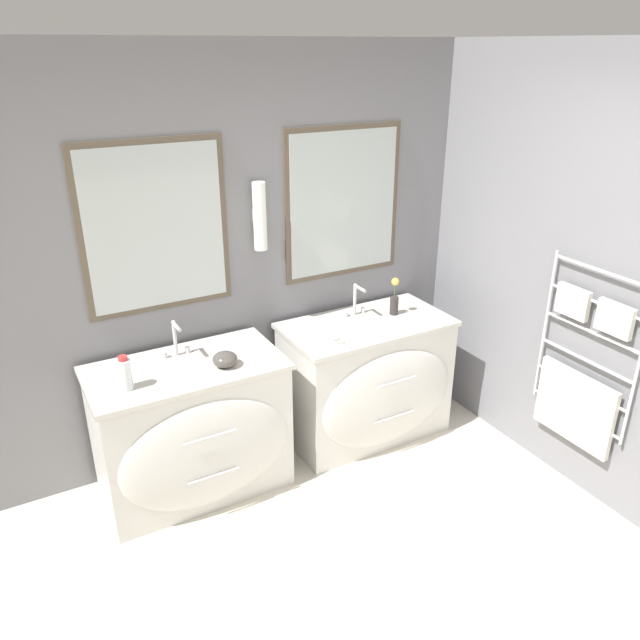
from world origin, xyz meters
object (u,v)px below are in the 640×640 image
(vanity_right, at_px, (368,380))
(flower_vase, at_px, (394,300))
(toiletry_bottle, at_px, (125,374))
(amenity_bowl, at_px, (225,359))
(vanity_left, at_px, (193,431))

(vanity_right, xyz_separation_m, flower_vase, (0.24, 0.07, 0.53))
(toiletry_bottle, bearing_deg, flower_vase, 4.07)
(toiletry_bottle, bearing_deg, amenity_bowl, -1.47)
(flower_vase, bearing_deg, amenity_bowl, -173.54)
(toiletry_bottle, height_order, flower_vase, flower_vase)
(amenity_bowl, height_order, flower_vase, flower_vase)
(toiletry_bottle, distance_m, amenity_bowl, 0.56)
(vanity_left, height_order, flower_vase, flower_vase)
(flower_vase, bearing_deg, vanity_left, -177.27)
(amenity_bowl, bearing_deg, toiletry_bottle, 178.53)
(vanity_left, relative_size, vanity_right, 1.00)
(vanity_left, xyz_separation_m, vanity_right, (1.26, 0.00, 0.00))
(vanity_left, relative_size, toiletry_bottle, 5.70)
(toiletry_bottle, distance_m, flower_vase, 1.86)
(vanity_right, height_order, amenity_bowl, amenity_bowl)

